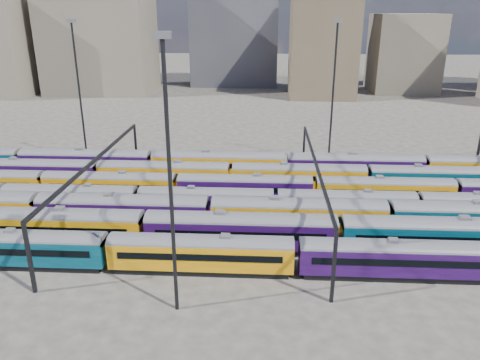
# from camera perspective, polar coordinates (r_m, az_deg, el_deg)

# --- Properties ---
(ground) EXTENTS (500.00, 500.00, 0.00)m
(ground) POSITION_cam_1_polar(r_m,az_deg,el_deg) (65.64, 0.13, -4.33)
(ground) COLOR #3F3B35
(ground) RESTS_ON ground
(rake_0) EXTENTS (102.54, 3.00, 5.06)m
(rake_0) POSITION_cam_1_polar(r_m,az_deg,el_deg) (51.40, -4.77, -8.46)
(rake_0) COLOR black
(rake_0) RESTS_ON ground
(rake_1) EXTENTS (137.33, 3.35, 5.65)m
(rake_1) POSITION_cam_1_polar(r_m,az_deg,el_deg) (57.04, -11.57, -5.44)
(rake_1) COLOR black
(rake_1) RESTS_ON ground
(rake_2) EXTENTS (157.70, 3.29, 5.56)m
(rake_2) POSITION_cam_1_polar(r_m,az_deg,el_deg) (59.97, 7.11, -3.91)
(rake_2) COLOR black
(rake_2) RESTS_ON ground
(rake_3) EXTENTS (134.22, 2.81, 4.71)m
(rake_3) POSITION_cam_1_polar(r_m,az_deg,el_deg) (65.08, -4.16, -2.24)
(rake_3) COLOR black
(rake_3) RESTS_ON ground
(rake_4) EXTENTS (142.06, 2.97, 4.99)m
(rake_4) POSITION_cam_1_polar(r_m,az_deg,el_deg) (69.23, 0.60, -0.64)
(rake_4) COLOR black
(rake_4) RESTS_ON ground
(rake_5) EXTENTS (149.30, 3.12, 5.26)m
(rake_5) POSITION_cam_1_polar(r_m,az_deg,el_deg) (74.01, 7.16, 0.71)
(rake_5) COLOR black
(rake_5) RESTS_ON ground
(rake_6) EXTENTS (135.94, 3.31, 5.59)m
(rake_6) POSITION_cam_1_polar(r_m,az_deg,el_deg) (78.58, 5.61, 2.07)
(rake_6) COLOR black
(rake_6) RESTS_ON ground
(gantry_1) EXTENTS (0.35, 40.35, 8.03)m
(gantry_1) POSITION_cam_1_polar(r_m,az_deg,el_deg) (67.18, -17.17, 1.53)
(gantry_1) COLOR black
(gantry_1) RESTS_ON ground
(gantry_2) EXTENTS (0.35, 40.35, 8.03)m
(gantry_2) POSITION_cam_1_polar(r_m,az_deg,el_deg) (63.42, 9.19, 1.10)
(gantry_2) COLOR black
(gantry_2) RESTS_ON ground
(mast_1) EXTENTS (1.40, 0.50, 25.60)m
(mast_1) POSITION_cam_1_polar(r_m,az_deg,el_deg) (89.12, -19.04, 10.54)
(mast_1) COLOR black
(mast_1) RESTS_ON ground
(mast_2) EXTENTS (1.40, 0.50, 25.60)m
(mast_2) POSITION_cam_1_polar(r_m,az_deg,el_deg) (40.74, -8.57, 0.95)
(mast_2) COLOR black
(mast_2) RESTS_ON ground
(mast_3) EXTENTS (1.40, 0.50, 25.60)m
(mast_3) POSITION_cam_1_polar(r_m,az_deg,el_deg) (85.51, 11.30, 10.88)
(mast_3) COLOR black
(mast_3) RESTS_ON ground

